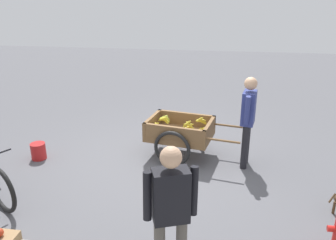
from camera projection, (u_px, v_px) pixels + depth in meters
ground_plane at (160, 163)px, 6.01m from camera, size 24.00×24.00×0.00m
fruit_cart at (180, 133)px, 6.15m from camera, size 1.76×1.07×0.74m
vendor_person at (248, 115)px, 5.62m from camera, size 0.26×0.55×1.54m
plastic_bucket at (38, 151)px, 6.12m from camera, size 0.26×0.26×0.29m
bystander_person at (171, 207)px, 3.26m from camera, size 0.49×0.31×1.52m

